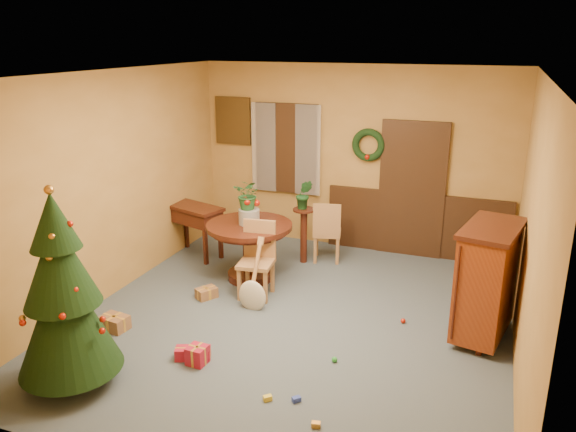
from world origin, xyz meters
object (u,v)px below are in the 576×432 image
at_px(sideboard, 487,279).
at_px(writing_desk, 195,218).
at_px(dining_table, 250,241).
at_px(chair_near, 258,256).
at_px(christmas_tree, 63,295).

bearing_deg(sideboard, writing_desk, 166.23).
bearing_deg(dining_table, writing_desk, 156.17).
bearing_deg(chair_near, sideboard, -2.67).
relative_size(christmas_tree, sideboard, 1.52).
bearing_deg(sideboard, dining_table, 170.23).
height_order(christmas_tree, sideboard, christmas_tree).
bearing_deg(christmas_tree, chair_near, 70.48).
bearing_deg(writing_desk, christmas_tree, -80.59).
distance_m(writing_desk, sideboard, 4.43).
xyz_separation_m(dining_table, chair_near, (0.30, -0.41, -0.04)).
distance_m(christmas_tree, writing_desk, 3.50).
relative_size(dining_table, chair_near, 1.19).
height_order(dining_table, chair_near, chair_near).
bearing_deg(christmas_tree, sideboard, 32.54).
bearing_deg(chair_near, dining_table, 126.11).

